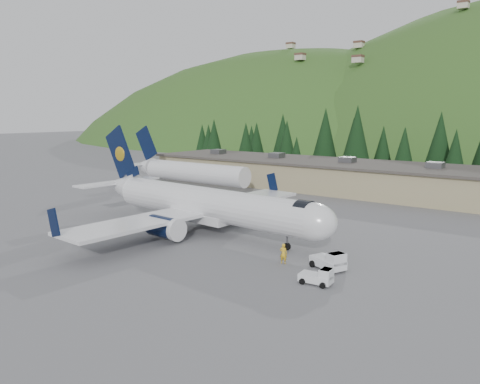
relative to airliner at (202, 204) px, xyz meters
name	(u,v)px	position (x,y,z in m)	size (l,w,h in m)	color
ground	(209,233)	(1.07, -0.06, -3.24)	(600.00, 600.00, 0.00)	#5D5D62
airliner	(202,204)	(0.00, 0.00, 0.00)	(36.68, 34.40, 12.17)	white
second_airliner	(184,171)	(-23.85, 21.94, 0.08)	(27.50, 11.00, 10.05)	white
baggage_tug_a	(319,277)	(19.18, -7.48, -2.61)	(2.76, 1.81, 1.41)	white
baggage_tug_b	(330,261)	(18.32, -3.69, -2.46)	(3.64, 2.91, 1.74)	white
terminal_building	(322,174)	(-3.94, 37.94, -0.62)	(71.00, 17.00, 6.10)	tan
ramp_worker	(283,254)	(14.06, -4.63, -2.29)	(0.70, 0.46, 1.92)	gold
tree_line	(380,142)	(-1.70, 61.24, 4.25)	(113.13, 17.42, 14.53)	black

